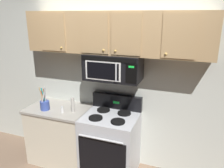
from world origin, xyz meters
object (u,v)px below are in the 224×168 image
Objects in this scene: over_range_microwave at (113,67)px; salt_shaker at (62,110)px; utensil_crock_blue at (45,104)px; stove_range at (110,143)px; pepper_mill at (73,105)px.

over_range_microwave reaches higher than salt_shaker.
utensil_crock_blue is 0.30m from salt_shaker.
stove_range is 11.18× the size of salt_shaker.
pepper_mill is (0.13, 0.09, 0.06)m from salt_shaker.
stove_range is at bearing 5.05° from pepper_mill.
over_range_microwave reaches higher than utensil_crock_blue.
utensil_crock_blue is 0.44m from pepper_mill.
salt_shaker is at bearing -1.44° from utensil_crock_blue.
over_range_microwave is 1.17m from utensil_crock_blue.
over_range_microwave is at bearing 13.86° from utensil_crock_blue.
salt_shaker is (0.30, -0.01, -0.04)m from utensil_crock_blue.
stove_range is at bearing 7.35° from utensil_crock_blue.
over_range_microwave is at bearing 20.08° from salt_shaker.
salt_shaker is 0.47× the size of pepper_mill.
over_range_microwave is (-0.00, 0.12, 1.11)m from stove_range.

